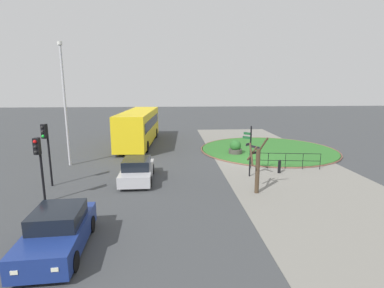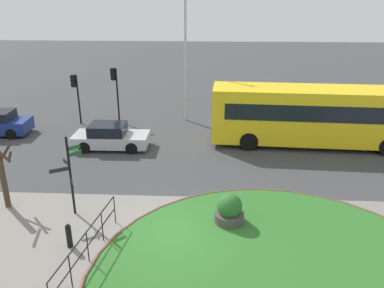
{
  "view_description": "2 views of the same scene",
  "coord_description": "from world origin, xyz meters",
  "views": [
    {
      "loc": [
        -21.09,
        5.98,
        5.58
      ],
      "look_at": [
        0.2,
        4.48,
        1.31
      ],
      "focal_mm": 26.98,
      "sensor_mm": 36.0,
      "label": 1
    },
    {
      "loc": [
        1.29,
        -11.81,
        8.04
      ],
      "look_at": [
        0.46,
        4.31,
        1.78
      ],
      "focal_mm": 36.41,
      "sensor_mm": 36.0,
      "label": 2
    }
  ],
  "objects": [
    {
      "name": "signpost_directional",
      "position": [
        -3.96,
        1.13,
        1.79
      ],
      "size": [
        1.01,
        1.01,
        3.22
      ],
      "color": "black",
      "rests_on": "ground"
    },
    {
      "name": "grass_kerb_ring",
      "position": [
        3.51,
        -2.54,
        0.06
      ],
      "size": [
        11.98,
        11.98,
        0.11
      ],
      "primitive_type": "torus",
      "color": "brown",
      "rests_on": "ground"
    },
    {
      "name": "ground",
      "position": [
        0.0,
        0.0,
        0.0
      ],
      "size": [
        120.0,
        120.0,
        0.0
      ],
      "primitive_type": "plane",
      "color": "#3D3F42"
    },
    {
      "name": "grass_island",
      "position": [
        3.51,
        -2.54,
        0.05
      ],
      "size": [
        11.67,
        11.67,
        0.1
      ],
      "primitive_type": "cylinder",
      "color": "#2D6B28",
      "rests_on": "ground"
    },
    {
      "name": "bus_yellow",
      "position": [
        7.08,
        9.16,
        1.75
      ],
      "size": [
        11.54,
        3.2,
        3.25
      ],
      "rotation": [
        0.0,
        0.0,
        -0.05
      ],
      "color": "yellow",
      "rests_on": "ground"
    },
    {
      "name": "street_tree_bare",
      "position": [
        -6.79,
        1.55,
        1.43
      ],
      "size": [
        0.99,
        1.09,
        3.01
      ],
      "color": "#423323",
      "rests_on": "ground"
    },
    {
      "name": "traffic_light_near",
      "position": [
        -5.01,
        12.88,
        2.63
      ],
      "size": [
        0.48,
        0.32,
        3.57
      ],
      "rotation": [
        0.0,
        0.0,
        2.89
      ],
      "color": "black",
      "rests_on": "ground"
    },
    {
      "name": "traffic_light_far",
      "position": [
        -7.44,
        12.25,
        2.39
      ],
      "size": [
        0.49,
        0.28,
        3.24
      ],
      "rotation": [
        0.0,
        0.0,
        3.08
      ],
      "color": "black",
      "rests_on": "ground"
    },
    {
      "name": "railing_grass_edge",
      "position": [
        -2.53,
        -1.74,
        0.72
      ],
      "size": [
        0.65,
        4.64,
        1.13
      ],
      "rotation": [
        0.0,
        0.0,
        4.58
      ],
      "color": "black",
      "rests_on": "ground"
    },
    {
      "name": "bollard_foreground",
      "position": [
        -3.41,
        -0.99,
        0.46
      ],
      "size": [
        0.19,
        0.19,
        0.9
      ],
      "color": "black",
      "rests_on": "ground"
    },
    {
      "name": "lamppost_tall",
      "position": [
        -0.42,
        13.34,
        4.55
      ],
      "size": [
        0.32,
        0.32,
        8.51
      ],
      "color": "#B7B7BC",
      "rests_on": "ground"
    },
    {
      "name": "sidewalk_paving",
      "position": [
        0.0,
        -1.66,
        0.01
      ],
      "size": [
        32.0,
        8.68,
        0.02
      ],
      "primitive_type": "cube",
      "color": "gray",
      "rests_on": "ground"
    },
    {
      "name": "car_far_lane",
      "position": [
        -4.25,
        8.09,
        0.64
      ],
      "size": [
        4.14,
        1.86,
        1.38
      ],
      "rotation": [
        0.0,
        0.0,
        0.01
      ],
      "color": "#B7B7BC",
      "rests_on": "ground"
    },
    {
      "name": "planter_near_signpost",
      "position": [
        2.03,
        0.73,
        0.54
      ],
      "size": [
        1.1,
        1.1,
        1.22
      ],
      "color": "#47423D",
      "rests_on": "ground"
    }
  ]
}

